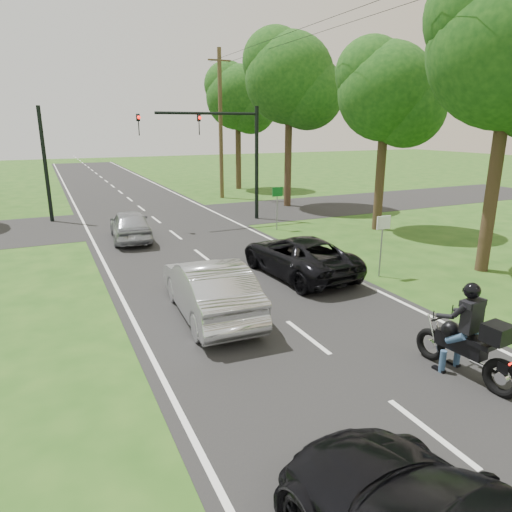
# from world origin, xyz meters

# --- Properties ---
(ground) EXTENTS (140.00, 140.00, 0.00)m
(ground) POSITION_xyz_m (0.00, 0.00, 0.00)
(ground) COLOR #204714
(ground) RESTS_ON ground
(road) EXTENTS (8.00, 100.00, 0.01)m
(road) POSITION_xyz_m (0.00, 10.00, 0.01)
(road) COLOR black
(road) RESTS_ON ground
(cross_road) EXTENTS (60.00, 7.00, 0.01)m
(cross_road) POSITION_xyz_m (0.00, 16.00, 0.01)
(cross_road) COLOR black
(cross_road) RESTS_ON ground
(motorcycle_rider) EXTENTS (0.72, 2.41, 2.07)m
(motorcycle_rider) POSITION_xyz_m (1.98, -2.98, 0.81)
(motorcycle_rider) COLOR black
(motorcycle_rider) RESTS_ON ground
(dark_suv) EXTENTS (2.59, 5.05, 1.36)m
(dark_suv) POSITION_xyz_m (2.25, 4.35, 0.69)
(dark_suv) COLOR black
(dark_suv) RESTS_ON road
(silver_sedan) EXTENTS (1.90, 4.80, 1.56)m
(silver_sedan) POSITION_xyz_m (-1.71, 2.29, 0.79)
(silver_sedan) COLOR #BABBBF
(silver_sedan) RESTS_ON road
(silver_suv) EXTENTS (1.99, 4.21, 1.39)m
(silver_suv) POSITION_xyz_m (-2.09, 11.85, 0.71)
(silver_suv) COLOR #A4A6AC
(silver_suv) RESTS_ON road
(traffic_signal) EXTENTS (6.38, 0.44, 6.00)m
(traffic_signal) POSITION_xyz_m (3.34, 14.00, 4.14)
(traffic_signal) COLOR black
(traffic_signal) RESTS_ON ground
(signal_pole_far) EXTENTS (0.20, 0.20, 6.00)m
(signal_pole_far) POSITION_xyz_m (-5.20, 18.00, 3.00)
(signal_pole_far) COLOR black
(signal_pole_far) RESTS_ON ground
(utility_pole_far) EXTENTS (1.60, 0.28, 10.00)m
(utility_pole_far) POSITION_xyz_m (6.20, 22.00, 5.08)
(utility_pole_far) COLOR brown
(utility_pole_far) RESTS_ON ground
(sign_white) EXTENTS (0.55, 0.07, 2.12)m
(sign_white) POSITION_xyz_m (4.70, 2.98, 1.60)
(sign_white) COLOR slate
(sign_white) RESTS_ON ground
(sign_green) EXTENTS (0.55, 0.07, 2.12)m
(sign_green) POSITION_xyz_m (4.90, 10.98, 1.60)
(sign_green) COLOR slate
(sign_green) RESTS_ON ground
(tree_row_c) EXTENTS (4.80, 4.65, 8.76)m
(tree_row_c) POSITION_xyz_m (9.75, 8.80, 6.23)
(tree_row_c) COLOR #332316
(tree_row_c) RESTS_ON ground
(tree_row_d) EXTENTS (5.76, 5.58, 10.45)m
(tree_row_d) POSITION_xyz_m (9.10, 16.76, 7.43)
(tree_row_d) COLOR #332316
(tree_row_d) RESTS_ON ground
(tree_row_e) EXTENTS (5.28, 5.12, 9.61)m
(tree_row_e) POSITION_xyz_m (9.48, 25.78, 6.83)
(tree_row_e) COLOR #332316
(tree_row_e) RESTS_ON ground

